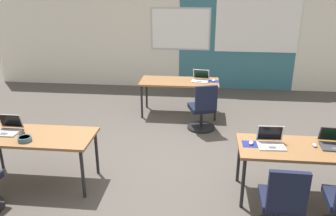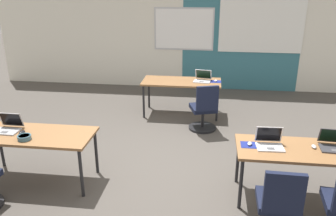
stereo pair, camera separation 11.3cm
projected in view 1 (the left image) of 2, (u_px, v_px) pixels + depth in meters
ground_plane at (168, 166)px, 5.28m from camera, size 24.00×24.00×0.00m
back_wall_assembly at (187, 32)px, 8.68m from camera, size 10.00×0.27×2.80m
desk_near_left at (35, 139)px, 4.66m from camera, size 1.60×0.70×0.72m
desk_near_right at (303, 152)px, 4.32m from camera, size 1.60×0.70×0.72m
desk_far_center at (179, 84)px, 7.10m from camera, size 1.60×0.70×0.72m
laptop_near_right_inner at (271, 142)px, 4.34m from camera, size 0.34×0.29×0.23m
mousepad_near_right_inner at (251, 144)px, 4.38m from camera, size 0.22×0.19×0.00m
mouse_near_right_inner at (251, 143)px, 4.38m from camera, size 0.07×0.11×0.03m
chair_near_right_inner at (281, 207)px, 3.74m from camera, size 0.52×0.54×0.92m
laptop_near_left_end at (8, 129)px, 4.72m from camera, size 0.34×0.30×0.23m
mouse_near_left_end at (22, 134)px, 4.64m from camera, size 0.08×0.11×0.03m
laptop_far_right at (200, 79)px, 7.05m from camera, size 0.37×0.36×0.22m
mousepad_far_right at (214, 81)px, 7.04m from camera, size 0.22×0.19×0.00m
mouse_far_right at (214, 80)px, 7.04m from camera, size 0.07×0.11×0.03m
chair_far_right at (203, 111)px, 6.42m from camera, size 0.55×0.60×0.92m
laptop_near_right_end at (334, 143)px, 4.32m from camera, size 0.35×0.33×0.23m
mouse_near_right_end at (315, 145)px, 4.32m from camera, size 0.06×0.10×0.03m
snack_bowl at (25, 138)px, 4.46m from camera, size 0.18×0.18×0.06m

